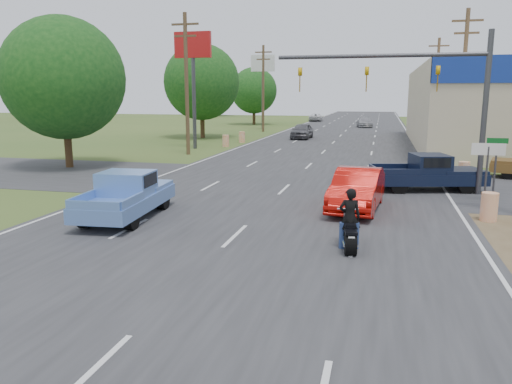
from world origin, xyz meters
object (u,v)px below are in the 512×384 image
(rider, at_px, (350,221))
(distant_car_silver, at_px, (365,122))
(blue_pickup, at_px, (128,194))
(distant_car_white, at_px, (316,117))
(distant_car_grey, at_px, (302,131))
(navy_pickup, at_px, (430,172))
(motorcycle, at_px, (349,234))
(red_convertible, at_px, (357,190))

(rider, xyz_separation_m, distant_car_silver, (-1.55, 55.93, -0.15))
(distant_car_silver, bearing_deg, blue_pickup, -104.53)
(distant_car_silver, xyz_separation_m, distant_car_white, (-8.45, 14.12, -0.05))
(blue_pickup, xyz_separation_m, distant_car_silver, (6.36, 54.03, -0.15))
(rider, xyz_separation_m, distant_car_white, (-10.00, 70.05, -0.20))
(blue_pickup, bearing_deg, rider, -18.21)
(distant_car_silver, bearing_deg, distant_car_grey, -112.86)
(distant_car_grey, bearing_deg, blue_pickup, -90.20)
(distant_car_grey, distance_m, distant_car_white, 34.39)
(rider, distance_m, navy_pickup, 10.35)
(motorcycle, bearing_deg, distant_car_white, 89.88)
(rider, bearing_deg, red_convertible, -97.76)
(rider, height_order, navy_pickup, rider)
(motorcycle, distance_m, rider, 0.38)
(red_convertible, relative_size, distant_car_white, 1.03)
(rider, height_order, distant_car_silver, rider)
(motorcycle, xyz_separation_m, distant_car_white, (-10.01, 70.10, 0.17))
(motorcycle, xyz_separation_m, distant_car_silver, (-1.55, 55.97, 0.22))
(distant_car_grey, bearing_deg, distant_car_silver, 76.35)
(distant_car_grey, bearing_deg, red_convertible, -75.90)
(motorcycle, height_order, distant_car_white, distant_car_white)
(red_convertible, height_order, distant_car_white, red_convertible)
(rider, distance_m, distant_car_silver, 55.95)
(blue_pickup, height_order, distant_car_silver, blue_pickup)
(blue_pickup, bearing_deg, motorcycle, -18.51)
(red_convertible, bearing_deg, distant_car_grey, 107.98)
(red_convertible, xyz_separation_m, distant_car_grey, (-6.92, 30.68, -0.00))
(distant_car_silver, bearing_deg, rider, -96.23)
(red_convertible, bearing_deg, navy_pickup, 63.01)
(blue_pickup, height_order, distant_car_white, blue_pickup)
(blue_pickup, relative_size, distant_car_silver, 1.09)
(motorcycle, bearing_deg, red_convertible, 82.31)
(motorcycle, height_order, distant_car_grey, distant_car_grey)
(red_convertible, distance_m, distant_car_white, 65.70)
(distant_car_grey, bearing_deg, rider, -77.60)
(red_convertible, relative_size, distant_car_grey, 1.04)
(red_convertible, distance_m, navy_pickup, 5.67)
(blue_pickup, bearing_deg, distant_car_grey, 83.64)
(navy_pickup, distance_m, distant_car_white, 61.53)
(red_convertible, xyz_separation_m, distant_car_silver, (-1.50, 50.81, -0.09))
(distant_car_silver, distance_m, distant_car_white, 16.46)
(distant_car_white, bearing_deg, navy_pickup, 98.91)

